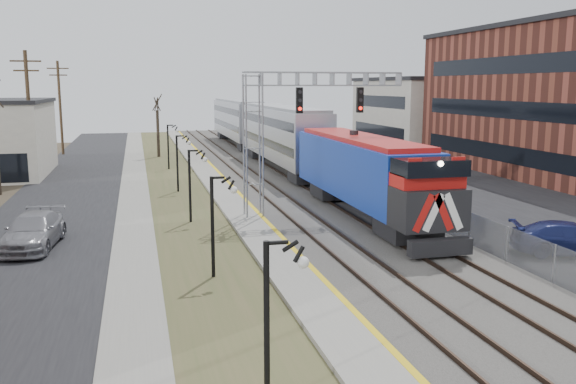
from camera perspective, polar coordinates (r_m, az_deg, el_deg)
name	(u,v)px	position (r m, az deg, el deg)	size (l,w,h in m)	color
street_west	(60,205)	(40.75, -20.52, -1.13)	(7.00, 120.00, 0.04)	black
sidewalk	(134,201)	(40.46, -14.19, -0.85)	(2.00, 120.00, 0.08)	gray
grass_median	(181,199)	(40.55, -9.95, -0.68)	(4.00, 120.00, 0.06)	#424A27
platform	(227,196)	(40.84, -5.75, -0.38)	(2.00, 120.00, 0.24)	gray
ballast_bed	(299,193)	(41.84, 1.04, -0.11)	(8.00, 120.00, 0.20)	#595651
parking_lot	(457,187)	(46.39, 15.51, 0.42)	(16.00, 120.00, 0.04)	black
platform_edge	(240,194)	(40.95, -4.54, -0.16)	(0.24, 120.00, 0.01)	gold
track_near	(271,192)	(41.34, -1.64, 0.01)	(1.58, 120.00, 0.15)	#2D2119
track_far	(320,190)	(42.21, 3.01, 0.21)	(1.58, 120.00, 0.15)	#2D2119
train	(271,135)	(56.89, -1.57, 5.37)	(3.00, 63.05, 5.33)	#1434A3
signal_gantry	(284,119)	(33.77, -0.42, 6.87)	(9.00, 1.07, 8.15)	gray
lampposts	(212,226)	(23.84, -7.16, -3.21)	(0.14, 62.14, 4.00)	black
fence	(357,181)	(42.99, 6.46, 1.04)	(0.04, 120.00, 1.60)	gray
bare_trees	(46,156)	(44.36, -21.67, 3.15)	(12.30, 42.30, 5.95)	#382D23
car_lot_d	(570,239)	(29.56, 24.89, -4.05)	(2.02, 4.96, 1.44)	#171E51
car_lot_e	(421,183)	(43.34, 12.33, 0.83)	(1.69, 4.19, 1.43)	slate
car_lot_f	(373,172)	(47.78, 7.95, 1.90)	(1.69, 4.85, 1.60)	#0D4321
car_street_b	(33,232)	(30.35, -22.76, -3.46)	(2.16, 5.30, 1.54)	gray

